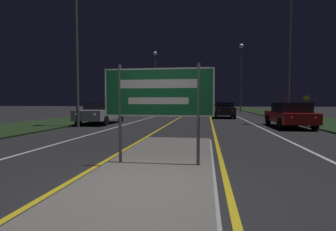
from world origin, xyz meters
name	(u,v)px	position (x,y,z in m)	size (l,w,h in m)	color
ground_plane	(141,192)	(0.00, 0.00, 0.00)	(160.00, 160.00, 0.00)	#232326
median_island	(158,166)	(0.00, 1.63, 0.04)	(2.53, 8.76, 0.10)	#999993
verge_left	(97,117)	(-9.50, 20.00, 0.04)	(5.00, 100.00, 0.08)	#1E3319
verge_right	(304,119)	(9.50, 20.00, 0.04)	(5.00, 100.00, 0.08)	#1E3319
centre_line_yellow_left	(184,115)	(-1.45, 25.00, 0.00)	(0.12, 70.00, 0.01)	gold
centre_line_yellow_right	(210,115)	(1.45, 25.00, 0.00)	(0.12, 70.00, 0.01)	gold
lane_line_white_left	(160,115)	(-4.20, 25.00, 0.00)	(0.12, 70.00, 0.01)	silver
lane_line_white_right	(235,116)	(4.20, 25.00, 0.00)	(0.12, 70.00, 0.01)	silver
edge_line_white_left	(134,115)	(-7.20, 25.00, 0.00)	(0.10, 70.00, 0.01)	silver
edge_line_white_right	(264,116)	(7.20, 25.00, 0.00)	(0.10, 70.00, 0.01)	silver
highway_sign	(158,95)	(0.00, 1.62, 1.65)	(2.49, 0.07, 2.25)	#56565B
streetlight_left_near	(76,6)	(-6.44, 10.29, 7.01)	(0.62, 0.62, 10.21)	#56565B
streetlight_left_far	(155,73)	(-6.32, 33.22, 5.71)	(0.53, 0.53, 8.74)	#56565B
streetlight_right_near	(290,21)	(6.35, 13.94, 6.72)	(0.52, 0.52, 10.76)	#56565B
streetlight_right_far	(241,64)	(6.27, 37.42, 7.22)	(0.64, 0.64, 10.34)	#56565B
car_receding_0	(290,115)	(5.87, 11.92, 0.76)	(1.95, 4.63, 1.45)	maroon
car_receding_1	(224,110)	(2.70, 20.79, 0.77)	(1.88, 4.47, 1.45)	black
car_receding_2	(217,107)	(2.48, 33.03, 0.78)	(1.93, 4.85, 1.47)	black
car_receding_3	(217,106)	(2.82, 40.25, 0.74)	(1.88, 4.46, 1.38)	maroon
car_approaching_0	(101,112)	(-6.08, 12.91, 0.77)	(2.02, 4.75, 1.45)	#B7B7BC
warning_sign	(307,104)	(9.96, 20.88, 1.32)	(0.60, 0.06, 2.05)	#56565B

